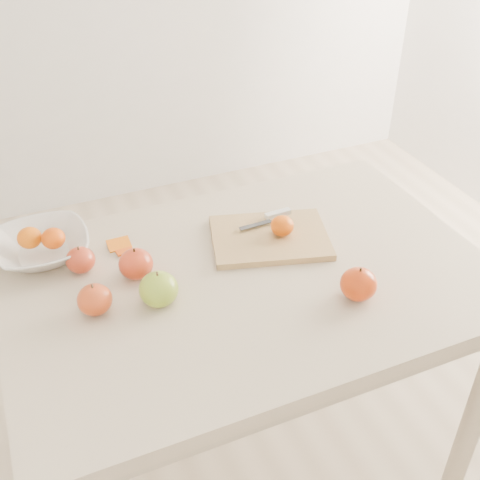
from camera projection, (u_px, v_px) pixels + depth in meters
name	position (u px, v px, depth m)	size (l,w,h in m)	color
ground	(246.00, 455.00, 1.93)	(3.50, 3.50, 0.00)	#C6B293
table	(248.00, 303.00, 1.55)	(1.20, 0.80, 0.75)	#C6B195
cutting_board	(270.00, 238.00, 1.61)	(0.31, 0.23, 0.02)	tan
board_tangerine	(282.00, 226.00, 1.59)	(0.06, 0.06, 0.05)	#D25107
fruit_bowl	(42.00, 247.00, 1.54)	(0.24, 0.24, 0.06)	white
bowl_tangerine_near	(29.00, 238.00, 1.52)	(0.06, 0.06, 0.05)	orange
bowl_tangerine_far	(53.00, 238.00, 1.52)	(0.06, 0.06, 0.05)	#D94B07
orange_peel_a	(119.00, 245.00, 1.59)	(0.06, 0.04, 0.00)	orange
orange_peel_b	(125.00, 252.00, 1.57)	(0.04, 0.04, 0.00)	#CE4A0E
paring_knife	(274.00, 215.00, 1.67)	(0.17, 0.05, 0.01)	silver
apple_green	(159.00, 289.00, 1.38)	(0.09, 0.09, 0.08)	#60A115
apple_red_e	(359.00, 284.00, 1.40)	(0.09, 0.09, 0.08)	#9F0303
apple_red_a	(80.00, 260.00, 1.49)	(0.07, 0.07, 0.07)	maroon
apple_red_d	(95.00, 300.00, 1.36)	(0.08, 0.08, 0.07)	maroon
apple_red_b	(136.00, 264.00, 1.47)	(0.08, 0.08, 0.08)	#8A0F05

